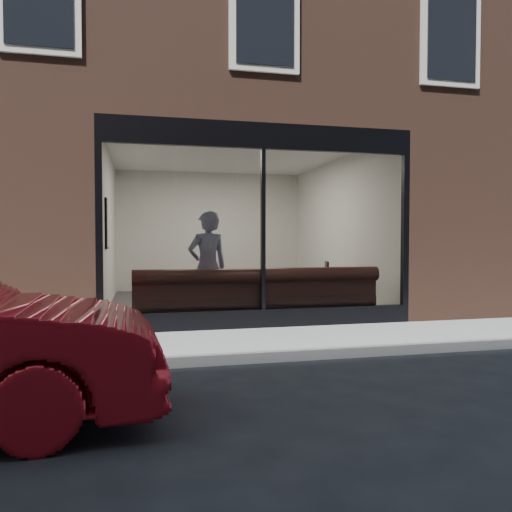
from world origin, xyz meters
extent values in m
plane|color=black|center=(0.00, 0.00, 0.00)|extent=(120.00, 120.00, 0.00)
cube|color=gray|center=(0.00, 1.00, 0.01)|extent=(40.00, 2.00, 0.01)
cube|color=gray|center=(0.00, -0.05, 0.06)|extent=(40.00, 0.10, 0.12)
cube|color=brown|center=(-3.75, 8.00, 1.60)|extent=(2.50, 12.00, 3.20)
cube|color=brown|center=(3.75, 8.00, 1.60)|extent=(2.50, 12.00, 3.20)
cube|color=brown|center=(0.00, 11.00, 1.60)|extent=(5.00, 6.00, 3.20)
plane|color=#2D2D30|center=(0.00, 5.00, 0.02)|extent=(6.00, 6.00, 0.00)
plane|color=white|center=(0.00, 5.00, 3.19)|extent=(6.00, 6.00, 0.00)
plane|color=silver|center=(0.00, 7.99, 1.60)|extent=(5.00, 0.00, 5.00)
plane|color=silver|center=(-2.49, 5.00, 1.60)|extent=(0.00, 6.00, 6.00)
plane|color=silver|center=(2.49, 5.00, 1.60)|extent=(0.00, 6.00, 6.00)
cube|color=black|center=(0.00, 2.05, 0.15)|extent=(5.00, 0.10, 0.30)
cube|color=black|center=(0.00, 2.05, 3.00)|extent=(5.00, 0.10, 0.40)
cube|color=black|center=(0.00, 2.05, 1.55)|extent=(0.06, 0.10, 2.50)
plane|color=white|center=(0.00, 2.02, 1.55)|extent=(4.80, 0.00, 4.80)
cube|color=#3E1D16|center=(0.00, 2.45, 0.23)|extent=(4.00, 0.55, 0.45)
imported|color=#939EC8|center=(-0.78, 2.73, 0.93)|extent=(0.77, 0.60, 1.86)
cube|color=#311B13|center=(-1.49, 3.00, 0.74)|extent=(0.89, 0.89, 0.04)
cube|color=#311B13|center=(1.20, 3.58, 0.74)|extent=(0.78, 0.78, 0.04)
cube|color=#311B13|center=(-0.60, 3.55, 0.24)|extent=(0.55, 0.55, 0.04)
cube|color=#311B13|center=(1.60, 3.95, 0.24)|extent=(0.48, 0.48, 0.04)
cube|color=white|center=(-2.45, 4.16, 1.68)|extent=(0.02, 0.65, 0.87)
camera|label=1|loc=(-1.88, -5.51, 1.41)|focal=35.00mm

